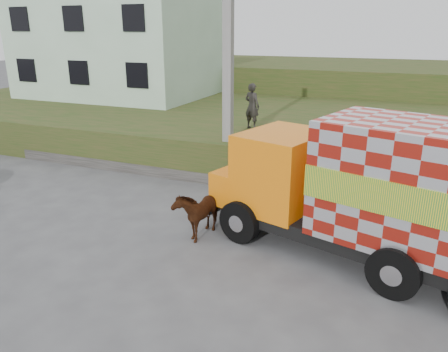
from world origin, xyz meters
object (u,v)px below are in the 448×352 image
at_px(utility_pole, 228,66).
at_px(pedestrian, 252,106).
at_px(cow, 198,211).
at_px(cargo_truck, 381,192).

xyz_separation_m(utility_pole, pedestrian, (0.11, 2.23, -1.69)).
xyz_separation_m(utility_pole, cow, (0.87, -4.25, -3.42)).
height_order(cargo_truck, cow, cargo_truck).
bearing_deg(cow, cargo_truck, 7.95).
bearing_deg(cargo_truck, utility_pole, 159.67).
relative_size(utility_pole, cow, 5.15).
bearing_deg(pedestrian, utility_pole, 103.70).
bearing_deg(cargo_truck, cow, -160.16).
distance_m(utility_pole, cargo_truck, 7.04).
height_order(utility_pole, cargo_truck, utility_pole).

